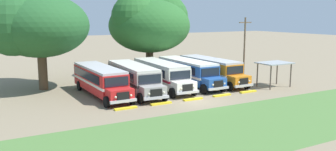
{
  "coord_description": "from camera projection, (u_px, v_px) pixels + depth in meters",
  "views": [
    {
      "loc": [
        -17.61,
        -26.32,
        7.79
      ],
      "look_at": [
        0.0,
        5.36,
        1.6
      ],
      "focal_mm": 37.72,
      "sensor_mm": 36.0,
      "label": 1
    }
  ],
  "objects": [
    {
      "name": "ground_plane",
      "position": [
        196.0,
        101.0,
        32.42
      ],
      "size": [
        220.0,
        220.0,
        0.0
      ],
      "primitive_type": "plane",
      "color": "#84755B"
    },
    {
      "name": "foreground_grass_strip",
      "position": [
        255.0,
        123.0,
        25.72
      ],
      "size": [
        80.0,
        10.12,
        0.01
      ],
      "primitive_type": "cube",
      "color": "#4C7538",
      "rests_on": "ground_plane"
    },
    {
      "name": "parked_bus_slot_0",
      "position": [
        100.0,
        79.0,
        34.62
      ],
      "size": [
        2.81,
        10.86,
        2.82
      ],
      "rotation": [
        0.0,
        0.0,
        -1.56
      ],
      "color": "red",
      "rests_on": "ground_plane"
    },
    {
      "name": "parked_bus_slot_1",
      "position": [
        134.0,
        77.0,
        36.02
      ],
      "size": [
        3.22,
        10.92,
        2.82
      ],
      "rotation": [
        0.0,
        0.0,
        -1.63
      ],
      "color": "#9E9993",
      "rests_on": "ground_plane"
    },
    {
      "name": "parked_bus_slot_2",
      "position": [
        161.0,
        73.0,
        38.16
      ],
      "size": [
        3.04,
        10.89,
        2.82
      ],
      "rotation": [
        0.0,
        0.0,
        -1.61
      ],
      "color": "silver",
      "rests_on": "ground_plane"
    },
    {
      "name": "parked_bus_slot_3",
      "position": [
        188.0,
        71.0,
        39.89
      ],
      "size": [
        2.72,
        10.85,
        2.82
      ],
      "rotation": [
        0.0,
        0.0,
        -1.58
      ],
      "color": "#23519E",
      "rests_on": "ground_plane"
    },
    {
      "name": "parked_bus_slot_4",
      "position": [
        211.0,
        69.0,
        41.23
      ],
      "size": [
        2.8,
        10.85,
        2.82
      ],
      "rotation": [
        0.0,
        0.0,
        -1.56
      ],
      "color": "orange",
      "rests_on": "ground_plane"
    },
    {
      "name": "curb_wheelstop_0",
      "position": [
        126.0,
        108.0,
        29.66
      ],
      "size": [
        2.0,
        0.36,
        0.15
      ],
      "primitive_type": "cube",
      "color": "yellow",
      "rests_on": "ground_plane"
    },
    {
      "name": "curb_wheelstop_1",
      "position": [
        161.0,
        103.0,
        31.27
      ],
      "size": [
        2.0,
        0.36,
        0.15
      ],
      "primitive_type": "cube",
      "color": "yellow",
      "rests_on": "ground_plane"
    },
    {
      "name": "curb_wheelstop_2",
      "position": [
        193.0,
        99.0,
        32.89
      ],
      "size": [
        2.0,
        0.36,
        0.15
      ],
      "primitive_type": "cube",
      "color": "yellow",
      "rests_on": "ground_plane"
    },
    {
      "name": "curb_wheelstop_3",
      "position": [
        222.0,
        95.0,
        34.5
      ],
      "size": [
        2.0,
        0.36,
        0.15
      ],
      "primitive_type": "cube",
      "color": "yellow",
      "rests_on": "ground_plane"
    },
    {
      "name": "curb_wheelstop_4",
      "position": [
        248.0,
        92.0,
        36.12
      ],
      "size": [
        2.0,
        0.36,
        0.15
      ],
      "primitive_type": "cube",
      "color": "yellow",
      "rests_on": "ground_plane"
    },
    {
      "name": "broad_shade_tree",
      "position": [
        149.0,
        24.0,
        47.03
      ],
      "size": [
        11.65,
        11.87,
        10.72
      ],
      "color": "brown",
      "rests_on": "ground_plane"
    },
    {
      "name": "secondary_tree",
      "position": [
        35.0,
        25.0,
        36.62
      ],
      "size": [
        10.93,
        11.51,
        10.33
      ],
      "color": "brown",
      "rests_on": "ground_plane"
    },
    {
      "name": "utility_pole",
      "position": [
        244.0,
        48.0,
        41.52
      ],
      "size": [
        1.8,
        0.2,
        7.58
      ],
      "color": "brown",
      "rests_on": "ground_plane"
    },
    {
      "name": "waiting_shelter",
      "position": [
        274.0,
        65.0,
        38.58
      ],
      "size": [
        3.6,
        2.6,
        2.72
      ],
      "color": "brown",
      "rests_on": "ground_plane"
    }
  ]
}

